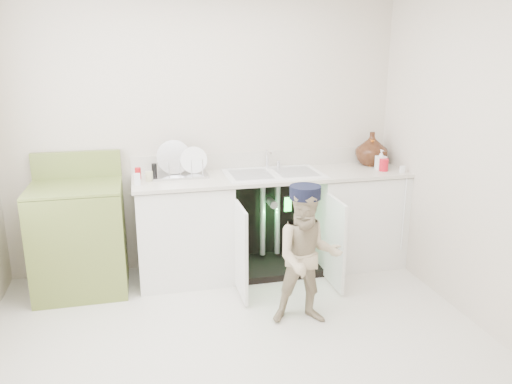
% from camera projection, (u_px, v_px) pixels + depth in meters
% --- Properties ---
extents(ground, '(3.50, 3.50, 0.00)m').
position_uv_depth(ground, '(241.00, 347.00, 3.39)').
color(ground, '#BAB3A3').
rests_on(ground, ground).
extents(room_shell, '(6.00, 5.50, 1.26)m').
position_uv_depth(room_shell, '(240.00, 168.00, 3.05)').
color(room_shell, beige).
rests_on(room_shell, ground).
extents(counter_run, '(2.44, 1.02, 1.21)m').
position_uv_depth(counter_run, '(276.00, 219.00, 4.53)').
color(counter_run, white).
rests_on(counter_run, ground).
extents(avocado_stove, '(0.73, 0.65, 1.13)m').
position_uv_depth(avocado_stove, '(80.00, 236.00, 4.12)').
color(avocado_stove, olive).
rests_on(avocado_stove, ground).
extents(repair_worker, '(0.56, 0.88, 1.04)m').
position_uv_depth(repair_worker, '(308.00, 256.00, 3.58)').
color(repair_worker, '#C1AD8B').
rests_on(repair_worker, ground).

